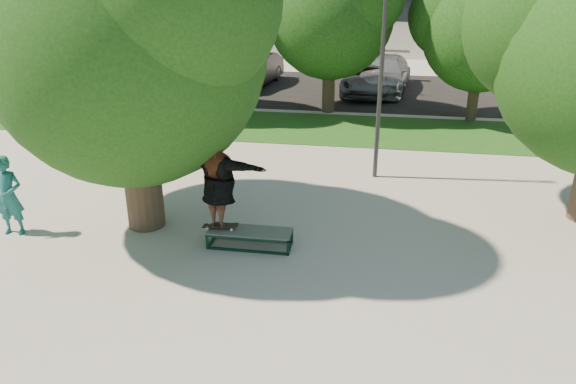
% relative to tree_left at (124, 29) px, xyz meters
% --- Properties ---
extents(ground, '(120.00, 120.00, 0.00)m').
position_rel_tree_left_xyz_m(ground, '(4.29, -1.09, -4.42)').
color(ground, gray).
rests_on(ground, ground).
extents(grass_strip, '(30.00, 4.00, 0.02)m').
position_rel_tree_left_xyz_m(grass_strip, '(5.29, 8.41, -4.41)').
color(grass_strip, '#154413').
rests_on(grass_strip, ground).
extents(asphalt_strip, '(40.00, 8.00, 0.01)m').
position_rel_tree_left_xyz_m(asphalt_strip, '(4.29, 14.91, -4.42)').
color(asphalt_strip, black).
rests_on(asphalt_strip, ground).
extents(tree_left, '(6.96, 5.95, 7.12)m').
position_rel_tree_left_xyz_m(tree_left, '(0.00, 0.00, 0.00)').
color(tree_left, '#38281E').
rests_on(tree_left, ground).
extents(bg_tree_left, '(5.28, 4.51, 5.77)m').
position_rel_tree_left_xyz_m(bg_tree_left, '(-2.28, 9.98, -0.69)').
color(bg_tree_left, '#38281E').
rests_on(bg_tree_left, ground).
extents(bg_tree_mid, '(5.76, 4.92, 6.24)m').
position_rel_tree_left_xyz_m(bg_tree_mid, '(3.22, 10.98, -0.41)').
color(bg_tree_mid, '#38281E').
rests_on(bg_tree_mid, ground).
extents(bg_tree_right, '(5.04, 4.31, 5.43)m').
position_rel_tree_left_xyz_m(bg_tree_right, '(8.73, 10.47, -0.93)').
color(bg_tree_right, '#38281E').
rests_on(bg_tree_right, ground).
extents(lamppost, '(0.25, 0.15, 6.11)m').
position_rel_tree_left_xyz_m(lamppost, '(5.29, 3.91, -1.27)').
color(lamppost, '#2D2D30').
rests_on(lamppost, ground).
extents(grind_box, '(1.80, 0.60, 0.38)m').
position_rel_tree_left_xyz_m(grind_box, '(2.70, -0.72, -4.23)').
color(grind_box, '#113423').
rests_on(grind_box, ground).
extents(skater_rig, '(2.35, 1.05, 1.93)m').
position_rel_tree_left_xyz_m(skater_rig, '(2.05, -0.72, -3.05)').
color(skater_rig, white).
rests_on(skater_rig, grind_box).
extents(bystander, '(0.71, 0.51, 1.83)m').
position_rel_tree_left_xyz_m(bystander, '(-2.71, -0.96, -3.51)').
color(bystander, '#185B58').
rests_on(bystander, ground).
extents(car_silver_a, '(2.06, 4.88, 1.65)m').
position_rel_tree_left_xyz_m(car_silver_a, '(-2.04, 14.05, -3.60)').
color(car_silver_a, '#B4B4B9').
rests_on(car_silver_a, asphalt_strip).
extents(car_dark, '(2.22, 4.72, 1.50)m').
position_rel_tree_left_xyz_m(car_dark, '(-0.71, 15.26, -3.67)').
color(car_dark, black).
rests_on(car_dark, asphalt_strip).
extents(car_grey, '(2.30, 4.68, 1.28)m').
position_rel_tree_left_xyz_m(car_grey, '(4.71, 14.45, -3.78)').
color(car_grey, '#5B5A5F').
rests_on(car_grey, asphalt_strip).
extents(car_silver_b, '(2.78, 5.53, 1.54)m').
position_rel_tree_left_xyz_m(car_silver_b, '(5.47, 15.14, -3.65)').
color(car_silver_b, '#A4A4A9').
rests_on(car_silver_b, asphalt_strip).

